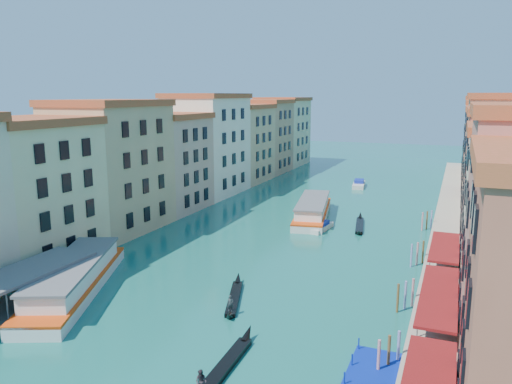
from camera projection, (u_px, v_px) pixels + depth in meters
left_bank_palazzos at (193, 151)px, 98.94m from camera, size 12.80×128.40×21.00m
right_bank_palazzos at (506, 166)px, 78.47m from camera, size 12.80×128.40×21.00m
quay at (448, 218)px, 83.20m from camera, size 4.00×140.00×1.00m
restaurant_awnings at (439, 296)px, 44.49m from camera, size 3.20×44.55×3.12m
vaporetto_stop at (20, 294)px, 48.94m from camera, size 5.40×16.40×3.65m
mooring_poles_right at (408, 287)px, 51.22m from camera, size 1.44×54.24×3.20m
mooring_poles_left at (2, 292)px, 49.89m from camera, size 0.24×8.24×3.20m
vaporetto_near at (75, 278)px, 53.03m from camera, size 13.64×22.64×3.34m
vaporetto_far at (313, 209)px, 85.24m from camera, size 8.66×21.84×3.17m
gondola_fore at (234, 297)px, 50.99m from camera, size 4.41×10.74×2.21m
gondola_right at (223, 366)px, 37.74m from camera, size 1.43×12.01×2.40m
gondola_far at (360, 224)px, 79.54m from camera, size 2.88×12.09×1.72m
motorboat_mid at (321, 227)px, 77.63m from camera, size 2.79×6.46×1.30m
motorboat_far at (359, 184)px, 113.93m from camera, size 3.42×8.11×1.63m
blue_dock at (378, 374)px, 37.12m from camera, size 4.33×6.48×0.54m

